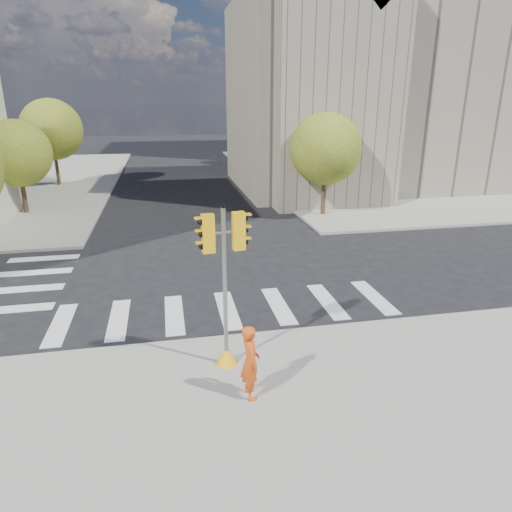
{
  "coord_description": "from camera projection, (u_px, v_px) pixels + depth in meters",
  "views": [
    {
      "loc": [
        -1.93,
        -16.07,
        6.84
      ],
      "look_at": [
        0.78,
        -2.6,
        2.1
      ],
      "focal_mm": 32.0,
      "sensor_mm": 36.0,
      "label": 1
    }
  ],
  "objects": [
    {
      "name": "traffic_signal",
      "position": [
        225.0,
        301.0,
        11.58
      ],
      "size": [
        1.08,
        0.56,
        4.35
      ],
      "rotation": [
        0.0,
        0.0,
        0.11
      ],
      "color": "#F7AD0D",
      "rests_on": "sidewalk_near"
    },
    {
      "name": "tree_lw_far",
      "position": [
        52.0,
        130.0,
        36.29
      ],
      "size": [
        4.8,
        4.8,
        6.95
      ],
      "color": "#382616",
      "rests_on": "ground"
    },
    {
      "name": "tree_lw_mid",
      "position": [
        17.0,
        153.0,
        27.28
      ],
      "size": [
        4.0,
        4.0,
        5.77
      ],
      "color": "#382616",
      "rests_on": "ground"
    },
    {
      "name": "lamp_far",
      "position": [
        267.0,
        124.0,
        43.43
      ],
      "size": [
        0.35,
        0.18,
        8.11
      ],
      "color": "black",
      "rests_on": "sidewalk_far_right"
    },
    {
      "name": "ground",
      "position": [
        223.0,
        287.0,
        17.48
      ],
      "size": [
        160.0,
        160.0,
        0.0
      ],
      "primitive_type": "plane",
      "color": "black",
      "rests_on": "ground"
    },
    {
      "name": "sidewalk_far_right",
      "position": [
        389.0,
        171.0,
        45.28
      ],
      "size": [
        28.0,
        40.0,
        0.15
      ],
      "primitive_type": "cube",
      "color": "gray",
      "rests_on": "ground"
    },
    {
      "name": "tree_re_near",
      "position": [
        326.0,
        149.0,
        26.83
      ],
      "size": [
        4.2,
        4.2,
        6.16
      ],
      "color": "#382616",
      "rests_on": "ground"
    },
    {
      "name": "office_tower",
      "position": [
        354.0,
        28.0,
        55.62
      ],
      "size": [
        20.0,
        18.0,
        30.0
      ],
      "primitive_type": "cube",
      "color": "#9EA0A3",
      "rests_on": "ground"
    },
    {
      "name": "tree_re_far",
      "position": [
        250.0,
        128.0,
        49.13
      ],
      "size": [
        4.0,
        4.0,
        5.88
      ],
      "color": "#382616",
      "rests_on": "ground"
    },
    {
      "name": "photographer",
      "position": [
        250.0,
        362.0,
        10.56
      ],
      "size": [
        0.49,
        0.7,
        1.85
      ],
      "primitive_type": "imported",
      "rotation": [
        0.0,
        0.0,
        1.64
      ],
      "color": "#D34B13",
      "rests_on": "sidewalk_near"
    },
    {
      "name": "civic_building",
      "position": [
        386.0,
        93.0,
        35.74
      ],
      "size": [
        26.0,
        16.0,
        19.39
      ],
      "color": "gray",
      "rests_on": "ground"
    },
    {
      "name": "lamp_near",
      "position": [
        313.0,
        135.0,
        30.46
      ],
      "size": [
        0.35,
        0.18,
        8.11
      ],
      "color": "black",
      "rests_on": "sidewalk_far_right"
    },
    {
      "name": "tree_re_mid",
      "position": [
        277.0,
        131.0,
        37.85
      ],
      "size": [
        4.6,
        4.6,
        6.66
      ],
      "color": "#382616",
      "rests_on": "ground"
    }
  ]
}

